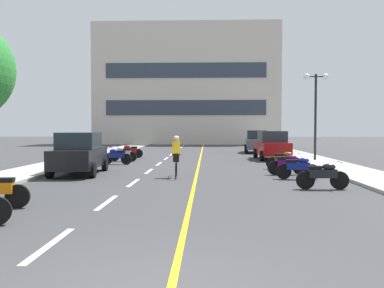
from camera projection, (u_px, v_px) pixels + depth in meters
name	position (u px, v px, depth m)	size (l,w,h in m)	color
ground_plane	(196.00, 160.00, 25.94)	(140.00, 140.00, 0.00)	#38383A
curb_left	(96.00, 155.00, 29.19)	(2.40, 72.00, 0.12)	#A8A8A3
curb_right	(300.00, 156.00, 28.67)	(2.40, 72.00, 0.12)	#A8A8A3
lane_dash_0	(50.00, 244.00, 7.04)	(0.14, 2.20, 0.01)	silver
lane_dash_1	(107.00, 202.00, 11.03)	(0.14, 2.20, 0.01)	silver
lane_dash_2	(133.00, 183.00, 15.03)	(0.14, 2.20, 0.01)	silver
lane_dash_3	(149.00, 171.00, 19.02)	(0.14, 2.20, 0.01)	silver
lane_dash_4	(159.00, 164.00, 23.02)	(0.14, 2.20, 0.01)	silver
lane_dash_5	(166.00, 158.00, 27.01)	(0.14, 2.20, 0.01)	silver
lane_dash_6	(171.00, 155.00, 31.00)	(0.14, 2.20, 0.01)	silver
lane_dash_7	(175.00, 152.00, 35.00)	(0.14, 2.20, 0.01)	silver
lane_dash_8	(179.00, 149.00, 38.99)	(0.14, 2.20, 0.01)	silver
lane_dash_9	(181.00, 147.00, 42.99)	(0.14, 2.20, 0.01)	silver
lane_dash_10	(183.00, 146.00, 46.98)	(0.14, 2.20, 0.01)	silver
lane_dash_11	(185.00, 144.00, 50.98)	(0.14, 2.20, 0.01)	silver
centre_line_yellow	(201.00, 156.00, 28.93)	(0.12, 66.00, 0.01)	gold
office_building	(187.00, 85.00, 52.69)	(23.19, 6.15, 15.03)	beige
street_lamp_mid	(316.00, 97.00, 24.26)	(1.46, 0.36, 5.12)	black
parked_car_near	(79.00, 153.00, 17.78)	(2.16, 4.31, 1.82)	black
parked_car_mid	(272.00, 145.00, 26.14)	(2.00, 4.24, 1.82)	black
parked_car_far	(257.00, 141.00, 33.42)	(2.16, 4.31, 1.82)	black
motorcycle_2	(323.00, 175.00, 13.36)	(1.70, 0.60, 0.92)	black
motorcycle_3	(298.00, 167.00, 16.01)	(1.70, 0.60, 0.92)	black
motorcycle_4	(288.00, 164.00, 17.58)	(1.70, 0.60, 0.92)	black
motorcycle_5	(284.00, 160.00, 19.81)	(1.70, 0.60, 0.92)	black
motorcycle_6	(117.00, 156.00, 22.63)	(1.70, 0.60, 0.92)	black
motorcycle_7	(123.00, 154.00, 24.66)	(1.70, 0.60, 0.92)	black
motorcycle_8	(130.00, 151.00, 27.49)	(1.68, 0.64, 0.92)	black
cyclist_rider	(176.00, 156.00, 16.63)	(0.42, 1.77, 1.71)	black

